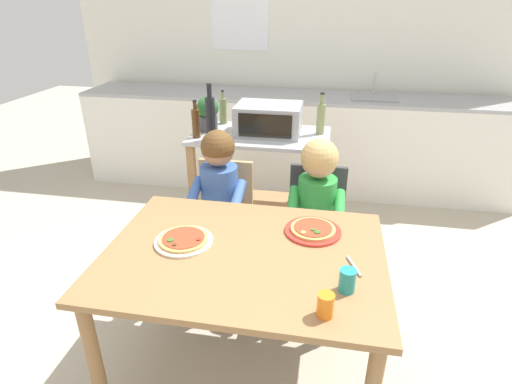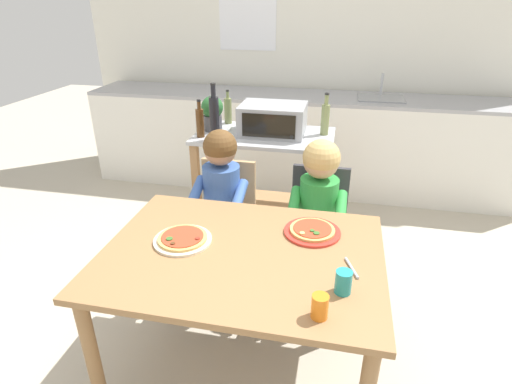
% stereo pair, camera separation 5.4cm
% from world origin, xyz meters
% --- Properties ---
extents(ground_plane, '(10.78, 10.78, 0.00)m').
position_xyz_m(ground_plane, '(0.00, 1.08, 0.00)').
color(ground_plane, '#B7AD99').
extents(back_wall_tiled, '(4.50, 0.13, 2.70)m').
position_xyz_m(back_wall_tiled, '(-0.00, 2.76, 1.35)').
color(back_wall_tiled, white).
rests_on(back_wall_tiled, ground).
extents(kitchen_counter, '(4.05, 0.60, 1.11)m').
position_xyz_m(kitchen_counter, '(0.00, 2.35, 0.45)').
color(kitchen_counter, silver).
rests_on(kitchen_counter, ground).
extents(kitchen_island_cart, '(0.96, 0.55, 0.87)m').
position_xyz_m(kitchen_island_cart, '(-0.14, 1.23, 0.57)').
color(kitchen_island_cart, '#B7BABF').
rests_on(kitchen_island_cart, ground).
extents(toaster_oven, '(0.44, 0.34, 0.20)m').
position_xyz_m(toaster_oven, '(-0.08, 1.25, 0.97)').
color(toaster_oven, '#999BA0').
rests_on(toaster_oven, kitchen_island_cart).
extents(bottle_squat_spirits, '(0.05, 0.05, 0.25)m').
position_xyz_m(bottle_squat_spirits, '(-0.55, 1.08, 0.97)').
color(bottle_squat_spirits, '#4C2D14').
rests_on(bottle_squat_spirits, kitchen_island_cart).
extents(bottle_clear_vinegar, '(0.06, 0.06, 0.25)m').
position_xyz_m(bottle_clear_vinegar, '(-0.46, 1.44, 0.97)').
color(bottle_clear_vinegar, olive).
rests_on(bottle_clear_vinegar, kitchen_island_cart).
extents(bottle_slim_sauce, '(0.06, 0.06, 0.29)m').
position_xyz_m(bottle_slim_sauce, '(0.27, 1.31, 0.98)').
color(bottle_slim_sauce, olive).
rests_on(bottle_slim_sauce, kitchen_island_cart).
extents(bottle_brown_beer, '(0.06, 0.06, 0.37)m').
position_xyz_m(bottle_brown_beer, '(-0.44, 1.04, 1.02)').
color(bottle_brown_beer, black).
rests_on(bottle_brown_beer, kitchen_island_cart).
extents(potted_herb_plant, '(0.15, 0.15, 0.24)m').
position_xyz_m(potted_herb_plant, '(-0.51, 1.24, 1.00)').
color(potted_herb_plant, '#4C4C51').
rests_on(potted_herb_plant, kitchen_island_cart).
extents(dining_table, '(1.23, 0.91, 0.72)m').
position_xyz_m(dining_table, '(0.00, 0.00, 0.62)').
color(dining_table, olive).
rests_on(dining_table, ground).
extents(dining_chair_left, '(0.36, 0.36, 0.81)m').
position_xyz_m(dining_chair_left, '(-0.29, 0.72, 0.48)').
color(dining_chair_left, tan).
rests_on(dining_chair_left, ground).
extents(dining_chair_right, '(0.36, 0.36, 0.81)m').
position_xyz_m(dining_chair_right, '(0.29, 0.73, 0.48)').
color(dining_chair_right, '#333338').
rests_on(dining_chair_right, ground).
extents(child_in_blue_striped_shirt, '(0.32, 0.42, 1.04)m').
position_xyz_m(child_in_blue_striped_shirt, '(-0.29, 0.60, 0.68)').
color(child_in_blue_striped_shirt, '#424C6B').
rests_on(child_in_blue_striped_shirt, ground).
extents(child_in_green_shirt, '(0.32, 0.42, 1.02)m').
position_xyz_m(child_in_green_shirt, '(0.29, 0.61, 0.68)').
color(child_in_green_shirt, '#424C6B').
rests_on(child_in_green_shirt, ground).
extents(pizza_plate_cream, '(0.27, 0.27, 0.03)m').
position_xyz_m(pizza_plate_cream, '(-0.29, 0.02, 0.73)').
color(pizza_plate_cream, beige).
rests_on(pizza_plate_cream, dining_table).
extents(pizza_plate_red_rimmed, '(0.27, 0.27, 0.03)m').
position_xyz_m(pizza_plate_red_rimmed, '(0.29, 0.22, 0.73)').
color(pizza_plate_red_rimmed, red).
rests_on(pizza_plate_red_rimmed, dining_table).
extents(drinking_cup_teal, '(0.06, 0.06, 0.09)m').
position_xyz_m(drinking_cup_teal, '(0.44, -0.19, 0.77)').
color(drinking_cup_teal, teal).
rests_on(drinking_cup_teal, dining_table).
extents(drinking_cup_orange, '(0.06, 0.06, 0.09)m').
position_xyz_m(drinking_cup_orange, '(0.36, -0.34, 0.77)').
color(drinking_cup_orange, orange).
rests_on(drinking_cup_orange, dining_table).
extents(serving_spoon, '(0.06, 0.14, 0.01)m').
position_xyz_m(serving_spoon, '(0.47, -0.03, 0.73)').
color(serving_spoon, '#B7BABF').
rests_on(serving_spoon, dining_table).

